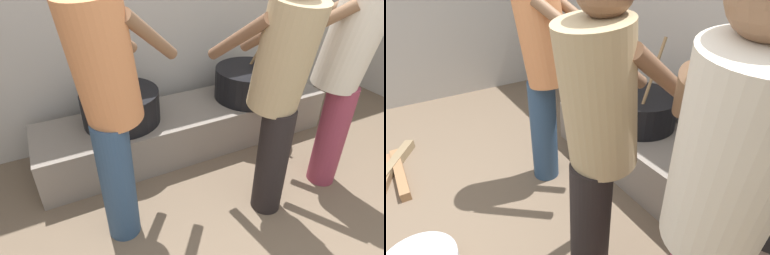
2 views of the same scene
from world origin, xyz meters
TOP-DOWN VIEW (x-y plane):
  - block_enclosure_rear at (0.00, 2.27)m, footprint 5.71×0.20m
  - hearth_ledge at (0.22, 1.75)m, footprint 2.51×0.60m
  - cooking_pot_main at (-0.35, 1.79)m, footprint 0.60×0.60m
  - cook_in_tan_shirt at (0.36, 0.86)m, footprint 0.42×0.70m
  - cook_in_orange_shirt at (-0.56, 1.08)m, footprint 0.72×0.69m
  - cook_in_cream_shirt at (0.90, 0.89)m, footprint 0.67×0.72m
  - firewood_pile at (-1.23, -0.01)m, footprint 0.83×0.40m

SIDE VIEW (x-z plane):
  - firewood_pile at x=-1.23m, z-range 0.00..0.07m
  - hearth_ledge at x=0.22m, z-range 0.00..0.37m
  - cooking_pot_main at x=-0.35m, z-range 0.14..0.84m
  - cook_in_tan_shirt at x=0.36m, z-range 0.11..1.70m
  - cook_in_cream_shirt at x=0.90m, z-range 0.12..1.73m
  - cook_in_orange_shirt at x=-0.56m, z-range 0.12..1.78m
  - block_enclosure_rear at x=0.00m, z-range 0.00..2.06m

